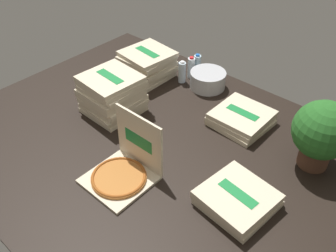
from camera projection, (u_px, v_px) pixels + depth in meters
name	position (u px, v px, depth m)	size (l,w,h in m)	color
ground_plane	(158.00, 147.00, 2.76)	(3.20, 2.40, 0.02)	black
open_pizza_box	(124.00, 168.00, 2.47)	(0.41, 0.42, 0.43)	beige
pizza_stack_center_far	(241.00, 118.00, 2.93)	(0.44, 0.44, 0.12)	beige
pizza_stack_left_far	(112.00, 94.00, 2.99)	(0.44, 0.45, 0.34)	beige
pizza_stack_right_mid	(147.00, 64.00, 3.45)	(0.46, 0.46, 0.26)	beige
pizza_stack_right_near	(237.00, 199.00, 2.30)	(0.46, 0.47, 0.12)	beige
ice_bucket	(208.00, 80.00, 3.34)	(0.32, 0.32, 0.15)	#B7BABF
water_bottle_0	(197.00, 65.00, 3.50)	(0.07, 0.07, 0.21)	silver
water_bottle_1	(182.00, 72.00, 3.40)	(0.07, 0.07, 0.21)	silver
water_bottle_2	(191.00, 68.00, 3.46)	(0.07, 0.07, 0.21)	white
potted_plant	(322.00, 132.00, 2.43)	(0.40, 0.40, 0.51)	#513323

